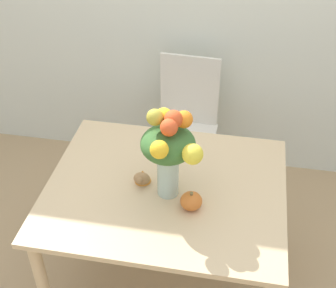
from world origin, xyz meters
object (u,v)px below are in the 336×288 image
flower_vase (169,148)px  pumpkin (191,201)px  dining_chair_near_window (185,126)px  turkey_figurine (142,177)px

flower_vase → pumpkin: flower_vase is taller
flower_vase → dining_chair_near_window: flower_vase is taller
flower_vase → dining_chair_near_window: bearing=93.5°
dining_chair_near_window → turkey_figurine: bearing=-92.9°
flower_vase → pumpkin: bearing=-31.7°
turkey_figurine → dining_chair_near_window: size_ratio=0.12×
dining_chair_near_window → flower_vase: bearing=-83.5°
flower_vase → pumpkin: (0.12, -0.07, -0.24)m
flower_vase → dining_chair_near_window: (-0.06, 0.93, -0.53)m
turkey_figurine → pumpkin: bearing=-26.2°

